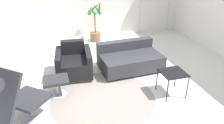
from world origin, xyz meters
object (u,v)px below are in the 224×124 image
object	(u,v)px
armchair_red	(74,64)
side_table	(173,74)
ottoman	(56,83)
potted_plant	(95,26)
couch_low	(130,60)
lounge_chair	(6,93)

from	to	relation	value
armchair_red	side_table	xyz separation A→B (m)	(1.74, -1.33, 0.16)
ottoman	potted_plant	bearing A→B (deg)	63.46
ottoman	couch_low	world-z (taller)	couch_low
armchair_red	couch_low	distance (m)	1.33
lounge_chair	couch_low	size ratio (longest dim) A/B	0.79
armchair_red	ottoman	bearing A→B (deg)	64.12
side_table	potted_plant	xyz separation A→B (m)	(-0.79, 3.40, 0.04)
ottoman	side_table	size ratio (longest dim) A/B	0.97
armchair_red	potted_plant	bearing A→B (deg)	-109.26
lounge_chair	side_table	distance (m)	2.91
side_table	lounge_chair	bearing A→B (deg)	-175.74
ottoman	armchair_red	world-z (taller)	armchair_red
potted_plant	couch_low	bearing A→B (deg)	-80.18
ottoman	armchair_red	bearing A→B (deg)	58.62
ottoman	side_table	bearing A→B (deg)	-15.59
ottoman	lounge_chair	bearing A→B (deg)	-130.90
lounge_chair	ottoman	bearing A→B (deg)	90.00
potted_plant	ottoman	bearing A→B (deg)	-116.54
ottoman	potted_plant	xyz separation A→B (m)	(1.39, 2.79, 0.21)
armchair_red	couch_low	world-z (taller)	armchair_red
couch_low	side_table	world-z (taller)	couch_low
lounge_chair	side_table	world-z (taller)	lounge_chair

